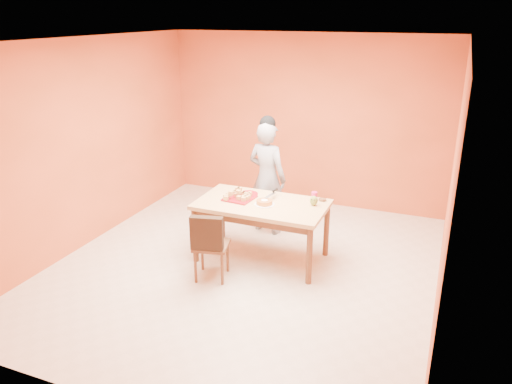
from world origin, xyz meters
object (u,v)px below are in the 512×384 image
at_px(sponge_cake, 264,202).
at_px(person, 267,178).
at_px(pastry_platter, 239,198).
at_px(red_dinner_plate, 248,194).
at_px(dining_table, 262,210).
at_px(magenta_glass, 314,196).
at_px(egg_ornament, 314,201).
at_px(checker_tin, 323,200).
at_px(dining_chair, 211,244).

bearing_deg(sponge_cake, person, 108.77).
height_order(pastry_platter, red_dinner_plate, pastry_platter).
height_order(dining_table, magenta_glass, magenta_glass).
distance_m(red_dinner_plate, egg_ornament, 0.89).
height_order(pastry_platter, checker_tin, checker_tin).
xyz_separation_m(dining_table, checker_tin, (0.68, 0.35, 0.11)).
relative_size(dining_chair, egg_ornament, 6.97).
bearing_deg(pastry_platter, dining_chair, -94.67).
relative_size(magenta_glass, checker_tin, 1.18).
bearing_deg(dining_chair, dining_table, 48.72).
xyz_separation_m(person, sponge_cake, (0.30, -0.88, -0.00)).
bearing_deg(dining_table, sponge_cake, -42.53).
bearing_deg(red_dinner_plate, dining_table, -38.07).
height_order(dining_table, checker_tin, checker_tin).
relative_size(sponge_cake, magenta_glass, 1.90).
xyz_separation_m(sponge_cake, checker_tin, (0.62, 0.40, -0.02)).
height_order(dining_chair, checker_tin, dining_chair).
xyz_separation_m(person, red_dinner_plate, (-0.03, -0.61, -0.03)).
relative_size(red_dinner_plate, magenta_glass, 2.39).
bearing_deg(dining_chair, checker_tin, 31.49).
xyz_separation_m(dining_chair, egg_ornament, (0.99, 0.85, 0.38)).
bearing_deg(checker_tin, egg_ornament, -107.47).
xyz_separation_m(pastry_platter, checker_tin, (0.99, 0.33, 0.00)).
bearing_deg(magenta_glass, person, 149.34).
bearing_deg(sponge_cake, dining_chair, -123.35).
bearing_deg(dining_table, magenta_glass, 30.73).
relative_size(sponge_cake, checker_tin, 2.25).
distance_m(magenta_glass, checker_tin, 0.11).
xyz_separation_m(sponge_cake, magenta_glass, (0.52, 0.39, 0.02)).
bearing_deg(magenta_glass, dining_table, -149.27).
height_order(red_dinner_plate, magenta_glass, magenta_glass).
xyz_separation_m(egg_ornament, magenta_glass, (-0.04, 0.19, -0.01)).
xyz_separation_m(pastry_platter, egg_ornament, (0.93, 0.14, 0.05)).
xyz_separation_m(dining_table, dining_chair, (-0.37, -0.69, -0.22)).
distance_m(dining_table, red_dinner_plate, 0.36).
distance_m(red_dinner_plate, sponge_cake, 0.42).
height_order(dining_chair, red_dinner_plate, dining_chair).
bearing_deg(person, dining_table, 118.42).
bearing_deg(dining_chair, egg_ornament, 27.34).
bearing_deg(sponge_cake, magenta_glass, 37.18).
bearing_deg(dining_chair, person, 71.87).
relative_size(dining_table, pastry_platter, 4.65).
relative_size(egg_ornament, checker_tin, 1.39).
distance_m(dining_chair, magenta_glass, 1.45).
relative_size(dining_table, sponge_cake, 8.07).
distance_m(person, pastry_platter, 0.81).
bearing_deg(magenta_glass, red_dinner_plate, -171.16).
relative_size(pastry_platter, egg_ornament, 2.81).
xyz_separation_m(dining_chair, magenta_glass, (0.94, 1.04, 0.37)).
bearing_deg(egg_ornament, red_dinner_plate, -178.41).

